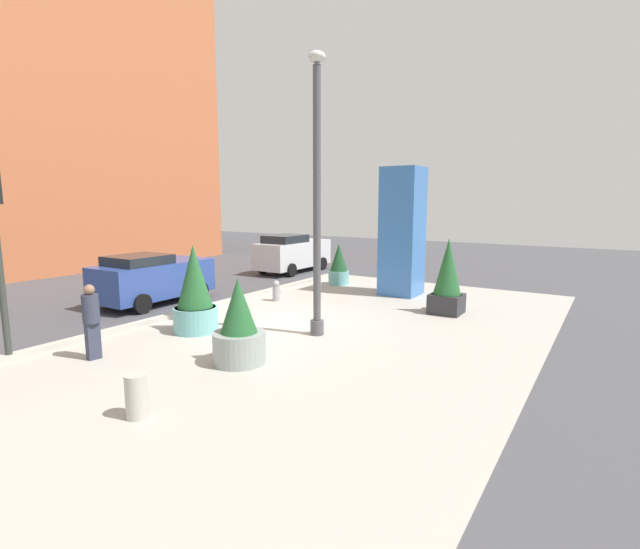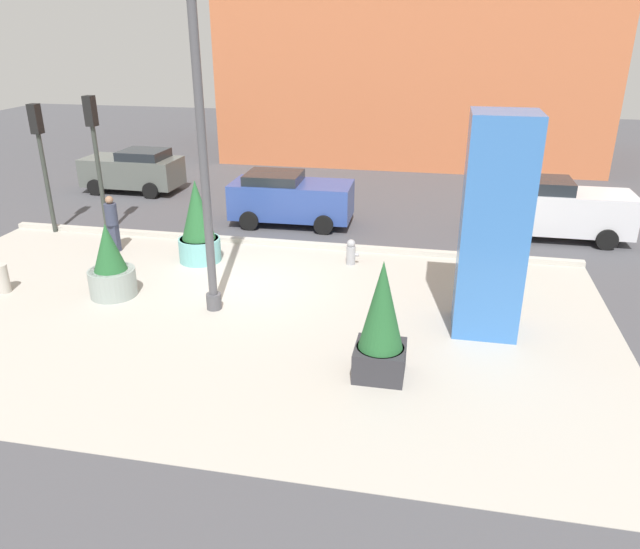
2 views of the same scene
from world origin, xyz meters
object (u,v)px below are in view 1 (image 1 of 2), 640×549
car_passing_lane (153,278)px  potted_plant_near_left (195,294)px  potted_plant_mid_plaza (339,266)px  fire_hydrant (276,291)px  art_pillar_blue (402,232)px  pedestrian_crossing (91,318)px  potted_plant_curbside (447,278)px  potted_plant_by_pillar (239,329)px  car_intersection (293,253)px  concrete_bollard (137,396)px  lamp_post (317,203)px

car_passing_lane → potted_plant_near_left: bearing=-113.3°
potted_plant_near_left → potted_plant_mid_plaza: bearing=2.8°
potted_plant_mid_plaza → fire_hydrant: size_ratio=2.34×
art_pillar_blue → potted_plant_near_left: bearing=161.0°
fire_hydrant → pedestrian_crossing: pedestrian_crossing is taller
art_pillar_blue → potted_plant_curbside: (-2.08, -2.43, -1.26)m
art_pillar_blue → potted_plant_by_pillar: 9.21m
car_intersection → potted_plant_curbside: bearing=-116.0°
potted_plant_near_left → concrete_bollard: bearing=-143.2°
potted_plant_near_left → fire_hydrant: 4.42m
potted_plant_mid_plaza → potted_plant_near_left: size_ratio=0.73×
lamp_post → art_pillar_blue: size_ratio=1.50×
potted_plant_curbside → lamp_post: bearing=152.9°
concrete_bollard → car_passing_lane: (5.83, 7.05, 0.53)m
art_pillar_blue → potted_plant_curbside: art_pillar_blue is taller
fire_hydrant → concrete_bollard: (-8.44, -3.67, 0.01)m
potted_plant_curbside → car_intersection: potted_plant_curbside is taller
potted_plant_near_left → car_intersection: bearing=22.2°
lamp_post → potted_plant_near_left: size_ratio=3.00×
fire_hydrant → car_passing_lane: (-2.61, 3.37, 0.53)m
potted_plant_mid_plaza → potted_plant_by_pillar: (-9.67, -3.13, -0.03)m
potted_plant_by_pillar → potted_plant_near_left: size_ratio=0.80×
car_intersection → pedestrian_crossing: (-13.12, -3.95, -0.00)m
lamp_post → concrete_bollard: 6.46m
car_intersection → art_pillar_blue: bearing=-109.7°
lamp_post → car_intersection: bearing=39.2°
potted_plant_by_pillar → fire_hydrant: size_ratio=2.53×
potted_plant_curbside → potted_plant_mid_plaza: bearing=64.2°
lamp_post → car_passing_lane: lamp_post is taller
art_pillar_blue → fire_hydrant: (-3.51, 3.28, -2.02)m
lamp_post → concrete_bollard: (-5.65, -0.13, -3.12)m
fire_hydrant → car_passing_lane: 4.30m
potted_plant_near_left → car_intersection: potted_plant_near_left is taller
potted_plant_by_pillar → pedestrian_crossing: 3.36m
concrete_bollard → fire_hydrant: bearing=23.5°
potted_plant_mid_plaza → potted_plant_by_pillar: potted_plant_by_pillar is taller
art_pillar_blue → potted_plant_mid_plaza: bearing=79.0°
car_intersection → car_passing_lane: (-8.59, -0.24, -0.06)m
potted_plant_curbside → car_intersection: 10.37m
fire_hydrant → lamp_post: bearing=-128.2°
art_pillar_blue → car_passing_lane: size_ratio=1.17×
car_intersection → pedestrian_crossing: car_intersection is taller
fire_hydrant → car_passing_lane: car_passing_lane is taller
potted_plant_mid_plaza → potted_plant_near_left: 8.45m
lamp_post → potted_plant_curbside: lamp_post is taller
potted_plant_curbside → fire_hydrant: bearing=104.1°
potted_plant_near_left → concrete_bollard: (-4.12, -3.09, -0.69)m
potted_plant_curbside → potted_plant_near_left: size_ratio=1.01×
potted_plant_near_left → car_intersection: 11.12m
potted_plant_curbside → fire_hydrant: size_ratio=3.21×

